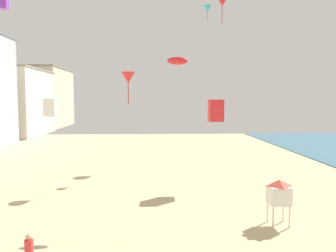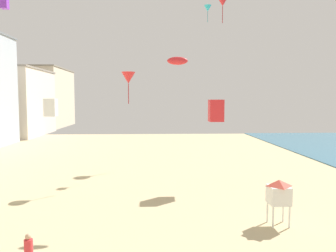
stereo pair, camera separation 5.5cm
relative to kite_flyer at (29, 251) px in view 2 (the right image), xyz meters
name	(u,v)px [view 2 (the right image)]	position (x,y,z in m)	size (l,w,h in m)	color
boardwalk_hotel_far	(1,102)	(-24.24, 52.46, 5.47)	(16.12, 16.89, 12.77)	silver
boardwalk_hotel_distant	(37,98)	(-24.24, 72.27, 6.41)	(14.54, 19.65, 14.64)	beige
kite_flyer	(29,251)	(0.00, 0.00, 0.00)	(0.34, 0.34, 1.64)	#383D4C
lifeguard_stand	(279,192)	(11.89, 4.60, 0.92)	(1.10, 1.10, 2.55)	white
kite_white_box	(51,108)	(-4.48, 18.17, 5.28)	(1.04, 1.04, 1.64)	white
kite_red_box	(216,111)	(9.93, 12.89, 5.15)	(1.10, 1.10, 1.73)	red
kite_red_delta	(223,1)	(13.56, 28.36, 17.98)	(1.39, 1.39, 3.15)	red
kite_red_parafoil	(177,61)	(6.54, 8.17, 8.47)	(1.31, 0.36, 0.51)	red
kite_red_delta_2	(128,78)	(2.94, 14.93, 7.82)	(1.16, 1.16, 2.64)	red
kite_cyan_delta	(208,8)	(10.88, 23.20, 15.75)	(0.79, 0.79, 1.79)	#2DB7CC
kite_purple_box	(4,3)	(-10.71, 23.81, 16.17)	(0.72, 0.72, 1.13)	purple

